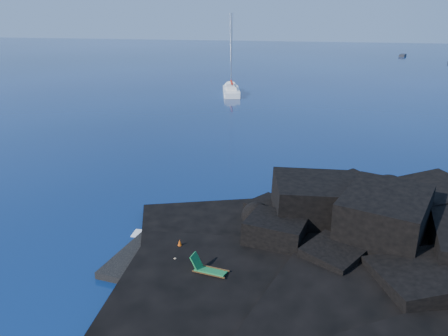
{
  "coord_description": "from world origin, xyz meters",
  "views": [
    {
      "loc": [
        10.3,
        -18.06,
        12.01
      ],
      "look_at": [
        3.5,
        9.58,
        2.0
      ],
      "focal_mm": 35.0,
      "sensor_mm": 36.0,
      "label": 1
    }
  ],
  "objects_px": {
    "sailboat": "(231,94)",
    "distant_boat_a": "(403,56)",
    "sunbather": "(165,261)",
    "marker_cone": "(180,245)",
    "deck_chair": "(211,267)"
  },
  "relations": [
    {
      "from": "marker_cone",
      "to": "distant_boat_a",
      "type": "xyz_separation_m",
      "value": [
        27.35,
        127.07,
        -0.65
      ]
    },
    {
      "from": "distant_boat_a",
      "to": "sailboat",
      "type": "bearing_deg",
      "value": -99.31
    },
    {
      "from": "deck_chair",
      "to": "sunbather",
      "type": "xyz_separation_m",
      "value": [
        -2.52,
        0.57,
        -0.4
      ]
    },
    {
      "from": "sailboat",
      "to": "distant_boat_a",
      "type": "relative_size",
      "value": 2.5
    },
    {
      "from": "deck_chair",
      "to": "distant_boat_a",
      "type": "xyz_separation_m",
      "value": [
        25.09,
        129.13,
        -0.93
      ]
    },
    {
      "from": "marker_cone",
      "to": "distant_boat_a",
      "type": "height_order",
      "value": "marker_cone"
    },
    {
      "from": "marker_cone",
      "to": "sunbather",
      "type": "bearing_deg",
      "value": -99.98
    },
    {
      "from": "sailboat",
      "to": "distant_boat_a",
      "type": "bearing_deg",
      "value": 49.89
    },
    {
      "from": "sailboat",
      "to": "deck_chair",
      "type": "height_order",
      "value": "sailboat"
    },
    {
      "from": "deck_chair",
      "to": "distant_boat_a",
      "type": "height_order",
      "value": "deck_chair"
    },
    {
      "from": "sailboat",
      "to": "deck_chair",
      "type": "distance_m",
      "value": 52.31
    },
    {
      "from": "distant_boat_a",
      "to": "marker_cone",
      "type": "bearing_deg",
      "value": -86.75
    },
    {
      "from": "sunbather",
      "to": "marker_cone",
      "type": "height_order",
      "value": "marker_cone"
    },
    {
      "from": "distant_boat_a",
      "to": "deck_chair",
      "type": "bearing_deg",
      "value": -85.6
    },
    {
      "from": "sunbather",
      "to": "deck_chair",
      "type": "bearing_deg",
      "value": -37.29
    }
  ]
}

